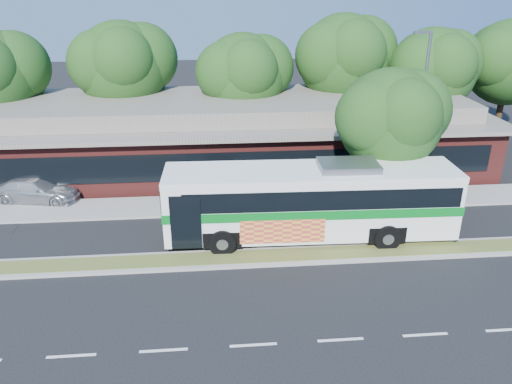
% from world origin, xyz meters
% --- Properties ---
extents(ground, '(120.00, 120.00, 0.00)m').
position_xyz_m(ground, '(0.00, 0.00, 0.00)').
color(ground, black).
rests_on(ground, ground).
extents(median_strip, '(26.00, 1.10, 0.15)m').
position_xyz_m(median_strip, '(0.00, 0.60, 0.07)').
color(median_strip, brown).
rests_on(median_strip, ground).
extents(sidewalk, '(44.00, 2.60, 0.12)m').
position_xyz_m(sidewalk, '(0.00, 6.40, 0.06)').
color(sidewalk, gray).
rests_on(sidewalk, ground).
extents(plaza_building, '(33.20, 11.20, 4.45)m').
position_xyz_m(plaza_building, '(0.00, 12.99, 2.13)').
color(plaza_building, maroon).
rests_on(plaza_building, ground).
extents(lamp_post, '(0.93, 0.18, 9.07)m').
position_xyz_m(lamp_post, '(9.56, 6.00, 4.90)').
color(lamp_post, slate).
rests_on(lamp_post, ground).
extents(tree_bg_b, '(6.69, 6.00, 9.00)m').
position_xyz_m(tree_bg_b, '(-6.57, 16.14, 6.14)').
color(tree_bg_b, black).
rests_on(tree_bg_b, ground).
extents(tree_bg_c, '(6.24, 5.60, 8.26)m').
position_xyz_m(tree_bg_c, '(1.40, 15.13, 5.59)').
color(tree_bg_c, black).
rests_on(tree_bg_c, ground).
extents(tree_bg_d, '(6.91, 6.20, 9.37)m').
position_xyz_m(tree_bg_d, '(8.45, 16.15, 6.42)').
color(tree_bg_d, black).
rests_on(tree_bg_d, ground).
extents(tree_bg_e, '(6.47, 5.80, 8.50)m').
position_xyz_m(tree_bg_e, '(14.42, 15.14, 5.74)').
color(tree_bg_e, black).
rests_on(tree_bg_e, ground).
extents(transit_bus, '(13.51, 3.41, 3.77)m').
position_xyz_m(transit_bus, '(3.34, 2.40, 2.10)').
color(transit_bus, white).
rests_on(transit_bus, ground).
extents(sedan, '(5.01, 2.72, 1.38)m').
position_xyz_m(sedan, '(-10.93, 7.89, 0.69)').
color(sedan, '#AEB1B6').
rests_on(sedan, ground).
extents(sidewalk_tree, '(5.79, 5.19, 7.46)m').
position_xyz_m(sidewalk_tree, '(8.12, 5.42, 4.99)').
color(sidewalk_tree, black).
rests_on(sidewalk_tree, ground).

